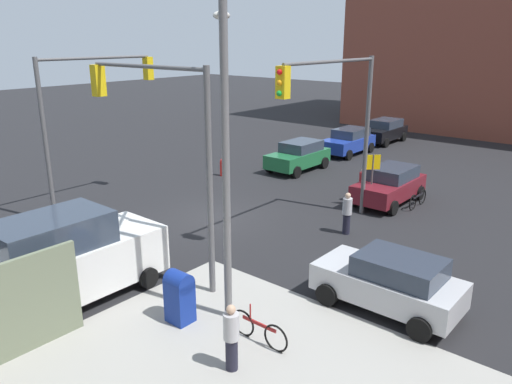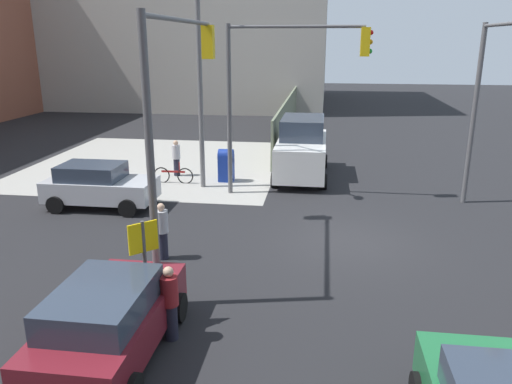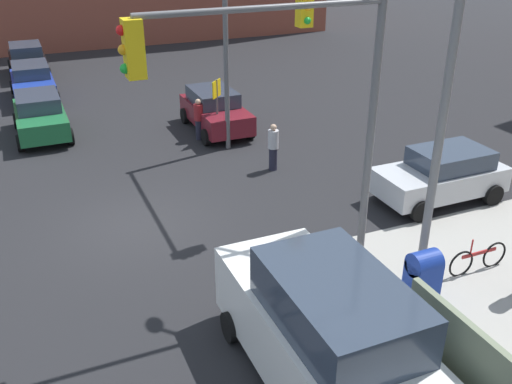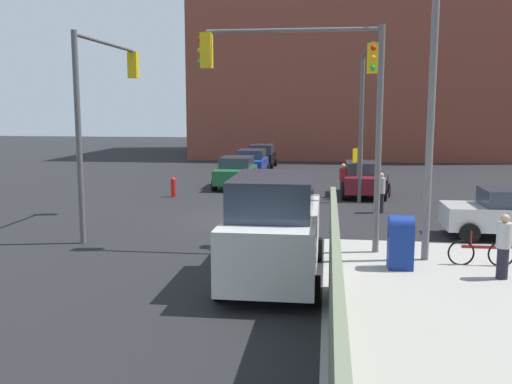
{
  "view_description": "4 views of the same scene",
  "coord_description": "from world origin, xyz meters",
  "px_view_note": "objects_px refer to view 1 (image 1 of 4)",
  "views": [
    {
      "loc": [
        13.78,
        13.99,
        7.19
      ],
      "look_at": [
        0.34,
        2.67,
        1.72
      ],
      "focal_mm": 35.0,
      "sensor_mm": 36.0,
      "label": 1
    },
    {
      "loc": [
        -14.45,
        0.86,
        5.89
      ],
      "look_at": [
        1.25,
        3.01,
        1.08
      ],
      "focal_mm": 35.0,
      "sensor_mm": 36.0,
      "label": 2
    },
    {
      "loc": [
        14.27,
        -2.42,
        7.9
      ],
      "look_at": [
        2.71,
        2.54,
        1.76
      ],
      "focal_mm": 40.0,
      "sensor_mm": 36.0,
      "label": 3
    },
    {
      "loc": [
        21.12,
        3.07,
        4.2
      ],
      "look_at": [
        2.34,
        0.69,
        1.4
      ],
      "focal_mm": 40.0,
      "sensor_mm": 36.0,
      "label": 4
    }
  ],
  "objects_px": {
    "traffic_signal_se_corner": "(90,102)",
    "hatchback_black": "(384,131)",
    "coupe_green": "(299,155)",
    "pedestrian_walking_north": "(363,185)",
    "traffic_signal_ne_corner": "(159,129)",
    "bicycle_at_crosswalk": "(418,199)",
    "pedestrian_crossing": "(347,213)",
    "hatchback_silver": "(390,281)",
    "mailbox_blue": "(179,295)",
    "van_white_delivery": "(66,260)",
    "street_lamp_corner": "(225,142)",
    "sedan_blue": "(349,141)",
    "bicycle_leaning_on_fence": "(259,330)",
    "traffic_signal_nw_corner": "(338,109)",
    "fire_hydrant": "(222,167)",
    "sedan_maroon": "(390,185)",
    "pedestrian_waiting": "(231,337)"
  },
  "relations": [
    {
      "from": "traffic_signal_nw_corner",
      "to": "mailbox_blue",
      "type": "xyz_separation_m",
      "value": [
        8.36,
        0.5,
        -3.9
      ]
    },
    {
      "from": "hatchback_silver",
      "to": "van_white_delivery",
      "type": "bearing_deg",
      "value": -52.76
    },
    {
      "from": "pedestrian_walking_north",
      "to": "traffic_signal_se_corner",
      "type": "bearing_deg",
      "value": 3.27
    },
    {
      "from": "fire_hydrant",
      "to": "hatchback_black",
      "type": "distance_m",
      "value": 14.15
    },
    {
      "from": "traffic_signal_ne_corner",
      "to": "hatchback_black",
      "type": "distance_m",
      "value": 24.06
    },
    {
      "from": "coupe_green",
      "to": "hatchback_silver",
      "type": "xyz_separation_m",
      "value": [
        10.74,
        10.69,
        -0.0
      ]
    },
    {
      "from": "pedestrian_crossing",
      "to": "street_lamp_corner",
      "type": "bearing_deg",
      "value": 169.11
    },
    {
      "from": "mailbox_blue",
      "to": "fire_hydrant",
      "type": "xyz_separation_m",
      "value": [
        -11.2,
        -9.2,
        -0.28
      ]
    },
    {
      "from": "street_lamp_corner",
      "to": "van_white_delivery",
      "type": "bearing_deg",
      "value": -55.52
    },
    {
      "from": "mailbox_blue",
      "to": "sedan_blue",
      "type": "xyz_separation_m",
      "value": [
        -20.24,
        -6.69,
        0.08
      ]
    },
    {
      "from": "sedan_maroon",
      "to": "pedestrian_walking_north",
      "type": "distance_m",
      "value": 1.21
    },
    {
      "from": "sedan_blue",
      "to": "pedestrian_crossing",
      "type": "height_order",
      "value": "pedestrian_crossing"
    },
    {
      "from": "traffic_signal_ne_corner",
      "to": "hatchback_black",
      "type": "height_order",
      "value": "traffic_signal_ne_corner"
    },
    {
      "from": "pedestrian_crossing",
      "to": "coupe_green",
      "type": "bearing_deg",
      "value": 32.62
    },
    {
      "from": "traffic_signal_nw_corner",
      "to": "bicycle_at_crosswalk",
      "type": "height_order",
      "value": "traffic_signal_nw_corner"
    },
    {
      "from": "sedan_maroon",
      "to": "pedestrian_waiting",
      "type": "relative_size",
      "value": 2.5
    },
    {
      "from": "coupe_green",
      "to": "pedestrian_walking_north",
      "type": "distance_m",
      "value": 6.26
    },
    {
      "from": "sedan_blue",
      "to": "bicycle_at_crosswalk",
      "type": "distance_m",
      "value": 10.57
    },
    {
      "from": "street_lamp_corner",
      "to": "mailbox_blue",
      "type": "relative_size",
      "value": 5.59
    },
    {
      "from": "mailbox_blue",
      "to": "van_white_delivery",
      "type": "distance_m",
      "value": 3.49
    },
    {
      "from": "street_lamp_corner",
      "to": "van_white_delivery",
      "type": "distance_m",
      "value": 5.68
    },
    {
      "from": "van_white_delivery",
      "to": "pedestrian_waiting",
      "type": "xyz_separation_m",
      "value": [
        -0.71,
        5.6,
        -0.43
      ]
    },
    {
      "from": "traffic_signal_nw_corner",
      "to": "hatchback_black",
      "type": "height_order",
      "value": "traffic_signal_nw_corner"
    },
    {
      "from": "traffic_signal_nw_corner",
      "to": "traffic_signal_se_corner",
      "type": "distance_m",
      "value": 10.08
    },
    {
      "from": "coupe_green",
      "to": "fire_hydrant",
      "type": "bearing_deg",
      "value": -33.65
    },
    {
      "from": "pedestrian_waiting",
      "to": "bicycle_leaning_on_fence",
      "type": "relative_size",
      "value": 0.93
    },
    {
      "from": "hatchback_black",
      "to": "van_white_delivery",
      "type": "xyz_separation_m",
      "value": [
        26.41,
        3.43,
        0.44
      ]
    },
    {
      "from": "traffic_signal_se_corner",
      "to": "hatchback_black",
      "type": "relative_size",
      "value": 1.58
    },
    {
      "from": "traffic_signal_nw_corner",
      "to": "pedestrian_waiting",
      "type": "relative_size",
      "value": 3.98
    },
    {
      "from": "mailbox_blue",
      "to": "bicycle_leaning_on_fence",
      "type": "distance_m",
      "value": 2.32
    },
    {
      "from": "traffic_signal_se_corner",
      "to": "pedestrian_walking_north",
      "type": "xyz_separation_m",
      "value": [
        -8.19,
        8.3,
        -3.8
      ]
    },
    {
      "from": "sedan_blue",
      "to": "van_white_delivery",
      "type": "height_order",
      "value": "van_white_delivery"
    },
    {
      "from": "bicycle_leaning_on_fence",
      "to": "pedestrian_crossing",
      "type": "bearing_deg",
      "value": -165.28
    },
    {
      "from": "hatchback_silver",
      "to": "pedestrian_waiting",
      "type": "xyz_separation_m",
      "value": [
        4.71,
        -1.52,
        0.0
      ]
    },
    {
      "from": "street_lamp_corner",
      "to": "sedan_maroon",
      "type": "relative_size",
      "value": 1.96
    },
    {
      "from": "coupe_green",
      "to": "pedestrian_crossing",
      "type": "height_order",
      "value": "pedestrian_crossing"
    },
    {
      "from": "sedan_blue",
      "to": "pedestrian_waiting",
      "type": "relative_size",
      "value": 2.51
    },
    {
      "from": "sedan_blue",
      "to": "hatchback_silver",
      "type": "bearing_deg",
      "value": 33.36
    },
    {
      "from": "sedan_blue",
      "to": "coupe_green",
      "type": "relative_size",
      "value": 1.03
    },
    {
      "from": "traffic_signal_nw_corner",
      "to": "street_lamp_corner",
      "type": "distance_m",
      "value": 7.17
    },
    {
      "from": "traffic_signal_se_corner",
      "to": "street_lamp_corner",
      "type": "bearing_deg",
      "value": 75.77
    },
    {
      "from": "traffic_signal_ne_corner",
      "to": "hatchback_silver",
      "type": "xyz_separation_m",
      "value": [
        -2.41,
        6.46,
        -3.78
      ]
    },
    {
      "from": "street_lamp_corner",
      "to": "fire_hydrant",
      "type": "xyz_separation_m",
      "value": [
        -9.94,
        -9.74,
        -4.22
      ]
    },
    {
      "from": "traffic_signal_ne_corner",
      "to": "bicycle_at_crosswalk",
      "type": "height_order",
      "value": "traffic_signal_ne_corner"
    },
    {
      "from": "traffic_signal_se_corner",
      "to": "coupe_green",
      "type": "distance_m",
      "value": 11.99
    },
    {
      "from": "traffic_signal_se_corner",
      "to": "pedestrian_crossing",
      "type": "xyz_separation_m",
      "value": [
        -4.39,
        9.7,
        -3.79
      ]
    },
    {
      "from": "bicycle_leaning_on_fence",
      "to": "traffic_signal_se_corner",
      "type": "bearing_deg",
      "value": -105.34
    },
    {
      "from": "fire_hydrant",
      "to": "coupe_green",
      "type": "xyz_separation_m",
      "value": [
        -3.65,
        2.43,
        0.36
      ]
    },
    {
      "from": "traffic_signal_nw_corner",
      "to": "traffic_signal_ne_corner",
      "type": "relative_size",
      "value": 1.0
    },
    {
      "from": "pedestrian_crossing",
      "to": "van_white_delivery",
      "type": "bearing_deg",
      "value": 146.62
    }
  ]
}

